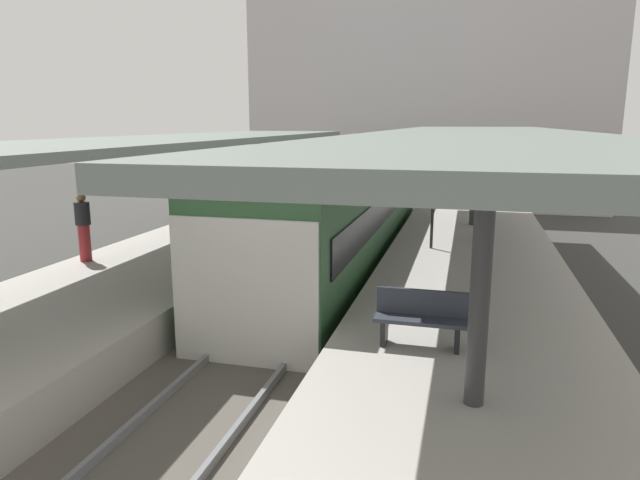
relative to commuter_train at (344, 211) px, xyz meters
The scene contains 14 objects.
ground_plane 5.27m from the commuter_train, 90.00° to the right, with size 80.00×80.00×0.00m, color #383835.
platform_left 6.38m from the commuter_train, 127.34° to the right, with size 4.40×28.00×1.00m, color #ADA8A0.
platform_right 6.38m from the commuter_train, 52.66° to the right, with size 4.40×28.00×1.00m, color #ADA8A0.
track_ballast 5.24m from the commuter_train, 90.00° to the right, with size 3.20×28.00×0.20m, color #59544C.
rail_near_side 5.24m from the commuter_train, 98.23° to the right, with size 0.08×28.00×0.14m, color slate.
rail_far_side 5.24m from the commuter_train, 81.77° to the right, with size 0.08×28.00×0.14m, color slate.
commuter_train is the anchor object (origin of this frame).
canopy_left 5.64m from the commuter_train, 136.70° to the right, with size 4.18×21.00×2.98m.
canopy_right 5.72m from the commuter_train, 43.30° to the right, with size 4.18×21.00×3.17m.
platform_bench 8.75m from the commuter_train, 69.86° to the right, with size 1.40×0.41×0.86m.
platform_sign 3.13m from the commuter_train, 25.38° to the right, with size 0.90×0.08×2.21m.
passenger_near_bench 7.32m from the commuter_train, 137.98° to the right, with size 0.36×0.36×1.69m.
passenger_mid_platform 4.23m from the commuter_train, ahead, with size 0.36×0.36×1.68m.
station_building_backdrop 15.53m from the commuter_train, 85.42° to the left, with size 18.00×6.00×11.00m, color #B7B2B7.
Camera 1 is at (3.60, -11.49, 4.37)m, focal length 31.61 mm.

